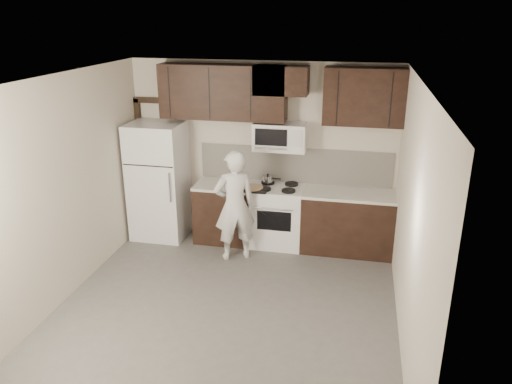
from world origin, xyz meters
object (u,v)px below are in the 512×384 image
(refrigerator, at_px, (159,181))
(person, at_px, (235,206))
(microwave, at_px, (280,137))
(stove, at_px, (277,216))

(refrigerator, xyz_separation_m, person, (1.33, -0.52, -0.10))
(microwave, height_order, refrigerator, microwave)
(stove, distance_m, person, 0.84)
(refrigerator, bearing_deg, stove, 1.51)
(microwave, bearing_deg, refrigerator, -174.85)
(stove, relative_size, refrigerator, 0.52)
(refrigerator, height_order, person, refrigerator)
(stove, bearing_deg, microwave, 90.10)
(microwave, bearing_deg, person, -126.92)
(microwave, xyz_separation_m, person, (-0.52, -0.69, -0.85))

